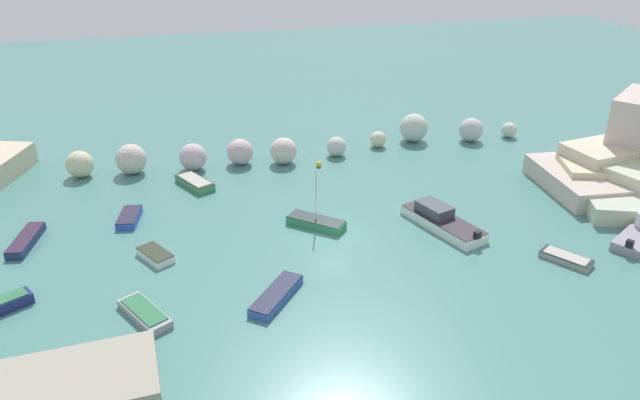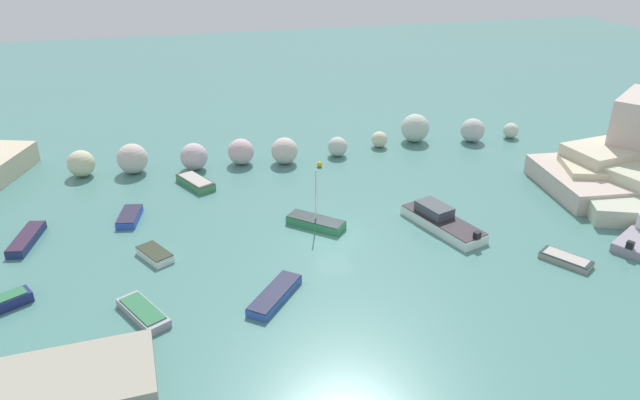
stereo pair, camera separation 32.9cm
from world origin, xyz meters
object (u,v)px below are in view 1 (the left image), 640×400
(moored_boat_3, at_px, (316,222))
(moored_boat_4, at_px, (129,217))
(moored_boat_0, at_px, (145,313))
(moored_boat_1, at_px, (566,258))
(moored_boat_6, at_px, (441,220))
(moored_boat_8, at_px, (276,295))
(moored_boat_2, at_px, (2,305))
(channel_buoy, at_px, (319,164))
(moored_boat_5, at_px, (195,182))
(stone_dock, at_px, (70,386))
(moored_boat_7, at_px, (155,255))
(moored_boat_10, at_px, (26,240))

(moored_boat_3, height_order, moored_boat_4, moored_boat_3)
(moored_boat_4, bearing_deg, moored_boat_0, -164.26)
(moored_boat_1, distance_m, moored_boat_3, 16.94)
(moored_boat_6, height_order, moored_boat_8, moored_boat_6)
(moored_boat_2, bearing_deg, moored_boat_8, -40.40)
(moored_boat_3, xyz_separation_m, moored_boat_8, (-4.49, -8.04, -0.07))
(moored_boat_0, distance_m, moored_boat_1, 26.46)
(moored_boat_0, height_order, moored_boat_8, moored_boat_0)
(moored_boat_0, height_order, moored_boat_2, moored_boat_2)
(channel_buoy, height_order, moored_boat_6, moored_boat_6)
(moored_boat_2, height_order, moored_boat_3, moored_boat_3)
(moored_boat_1, distance_m, moored_boat_5, 28.82)
(moored_boat_2, distance_m, moored_boat_3, 20.39)
(moored_boat_3, bearing_deg, moored_boat_0, 75.69)
(moored_boat_5, distance_m, moored_boat_6, 20.29)
(moored_boat_0, bearing_deg, moored_boat_6, 76.39)
(stone_dock, distance_m, channel_buoy, 29.96)
(stone_dock, distance_m, moored_boat_5, 23.52)
(moored_boat_5, height_order, moored_boat_7, moored_boat_5)
(moored_boat_6, distance_m, moored_boat_7, 19.97)
(stone_dock, bearing_deg, moored_boat_4, 82.71)
(stone_dock, height_order, moored_boat_3, moored_boat_3)
(moored_boat_2, relative_size, moored_boat_3, 0.74)
(moored_boat_1, height_order, moored_boat_7, moored_boat_7)
(moored_boat_5, xyz_separation_m, moored_boat_8, (3.46, -17.35, -0.06))
(moored_boat_4, bearing_deg, moored_boat_6, -96.48)
(channel_buoy, relative_size, moored_boat_2, 0.15)
(moored_boat_1, relative_size, moored_boat_2, 1.02)
(moored_boat_3, bearing_deg, moored_boat_2, 56.81)
(channel_buoy, height_order, moored_boat_8, moored_boat_8)
(moored_boat_4, bearing_deg, channel_buoy, -57.86)
(moored_boat_5, xyz_separation_m, moored_boat_7, (-3.33, -10.89, -0.06))
(stone_dock, xyz_separation_m, moored_boat_2, (-4.49, 7.96, -0.16))
(moored_boat_3, distance_m, moored_boat_7, 11.38)
(stone_dock, distance_m, moored_boat_0, 6.17)
(channel_buoy, distance_m, moored_boat_0, 23.82)
(moored_boat_5, xyz_separation_m, moored_boat_6, (16.63, -11.63, 0.20))
(moored_boat_1, relative_size, moored_boat_4, 1.02)
(moored_boat_0, bearing_deg, moored_boat_7, 145.32)
(moored_boat_0, bearing_deg, moored_boat_2, -138.10)
(stone_dock, bearing_deg, moored_boat_3, 40.50)
(moored_boat_0, xyz_separation_m, moored_boat_4, (-1.10, 12.19, 0.01))
(channel_buoy, distance_m, moored_boat_8, 20.18)
(moored_boat_4, bearing_deg, moored_boat_10, 114.92)
(channel_buoy, xyz_separation_m, moored_boat_7, (-14.29, -12.27, 0.03))
(stone_dock, height_order, moored_boat_8, stone_dock)
(moored_boat_6, relative_size, moored_boat_7, 2.36)
(moored_boat_5, relative_size, moored_boat_7, 1.38)
(moored_boat_5, distance_m, moored_boat_8, 17.69)
(moored_boat_5, bearing_deg, moored_boat_4, -72.70)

